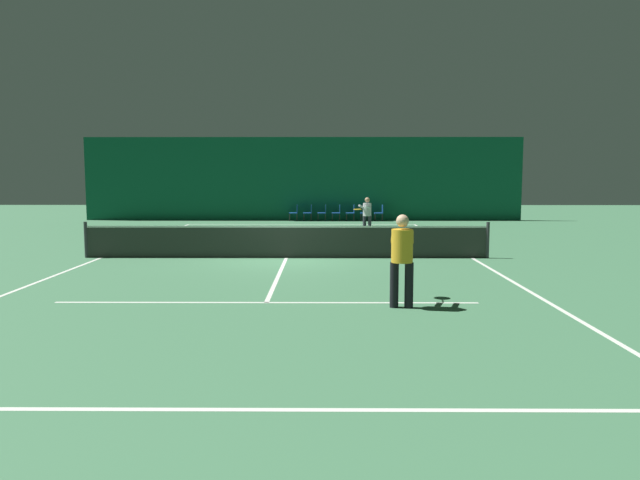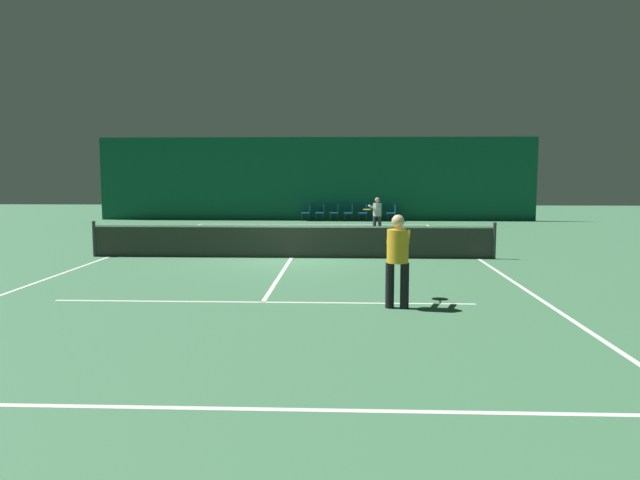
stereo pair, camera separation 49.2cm
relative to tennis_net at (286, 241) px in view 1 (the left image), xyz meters
name	(u,v)px [view 1 (the left image)]	position (x,y,z in m)	size (l,w,h in m)	color
ground_plane	(286,258)	(0.00, 0.00, -0.51)	(60.00, 60.00, 0.00)	#3D704C
backdrop_curtain	(303,179)	(0.00, 14.63, 1.67)	(23.00, 0.12, 4.36)	#0F5138
court_line_baseline_far	(301,224)	(0.00, 11.90, -0.51)	(11.00, 0.10, 0.00)	silver
court_line_baseline_near	(219,410)	(0.00, -11.90, -0.51)	(11.00, 0.10, 0.00)	silver
court_line_service_far	(296,236)	(0.00, 6.40, -0.51)	(8.25, 0.10, 0.00)	silver
court_line_service_near	(266,303)	(0.00, -6.40, -0.51)	(8.25, 0.10, 0.00)	silver
court_line_sideline_left	(102,258)	(-5.50, 0.00, -0.51)	(0.10, 23.80, 0.00)	silver
court_line_sideline_right	(472,258)	(5.50, 0.00, -0.51)	(0.10, 23.80, 0.00)	silver
court_line_centre	(286,258)	(0.00, 0.00, -0.51)	(0.10, 12.80, 0.00)	silver
tennis_net	(286,241)	(0.00, 0.00, 0.00)	(12.00, 0.10, 1.07)	#2D332D
player_near	(402,253)	(2.58, -6.78, 0.51)	(0.56, 1.42, 1.75)	black
player_far	(367,213)	(2.87, 7.30, 0.36)	(0.90, 1.28, 1.50)	#2D2D38
courtside_chair_0	(295,212)	(-0.42, 14.08, -0.03)	(0.44, 0.44, 0.84)	#2D2D2D
courtside_chair_1	(309,212)	(0.32, 14.08, -0.03)	(0.44, 0.44, 0.84)	#2D2D2D
courtside_chair_2	(323,212)	(1.06, 14.08, -0.03)	(0.44, 0.44, 0.84)	#2D2D2D
courtside_chair_3	(337,212)	(1.80, 14.08, -0.03)	(0.44, 0.44, 0.84)	#2D2D2D
courtside_chair_4	(352,212)	(2.54, 14.08, -0.03)	(0.44, 0.44, 0.84)	#2D2D2D
courtside_chair_5	(366,212)	(3.28, 14.08, -0.03)	(0.44, 0.44, 0.84)	#2D2D2D
courtside_chair_6	(380,212)	(4.02, 14.08, -0.03)	(0.44, 0.44, 0.84)	#2D2D2D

